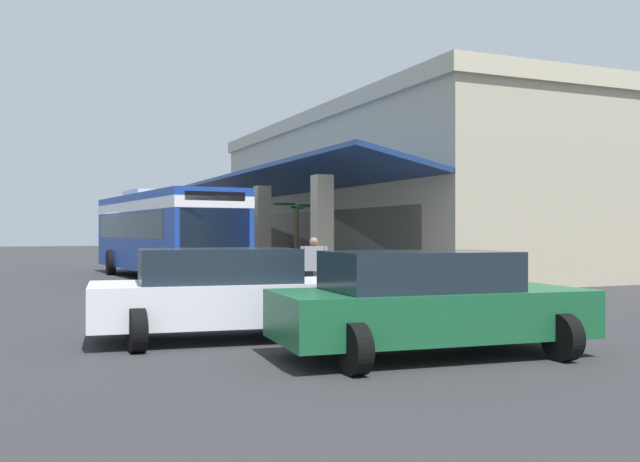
{
  "coord_description": "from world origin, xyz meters",
  "views": [
    {
      "loc": [
        29.3,
        -4.66,
        1.75
      ],
      "look_at": [
        7.67,
        4.68,
        1.76
      ],
      "focal_mm": 39.8,
      "sensor_mm": 36.0,
      "label": 1
    }
  ],
  "objects_px": {
    "parked_sedan_green": "(428,303)",
    "potted_palm": "(296,259)",
    "transit_bus": "(163,229)",
    "parked_sedan_white": "(227,293)",
    "pedestrian": "(314,267)"
  },
  "relations": [
    {
      "from": "parked_sedan_green",
      "to": "parked_sedan_white",
      "type": "distance_m",
      "value": 3.4
    },
    {
      "from": "parked_sedan_white",
      "to": "potted_palm",
      "type": "bearing_deg",
      "value": 154.08
    },
    {
      "from": "parked_sedan_green",
      "to": "potted_palm",
      "type": "xyz_separation_m",
      "value": [
        -15.65,
        4.18,
        -0.03
      ]
    },
    {
      "from": "parked_sedan_green",
      "to": "pedestrian",
      "type": "height_order",
      "value": "pedestrian"
    },
    {
      "from": "parked_sedan_white",
      "to": "parked_sedan_green",
      "type": "bearing_deg",
      "value": 38.97
    },
    {
      "from": "parked_sedan_white",
      "to": "pedestrian",
      "type": "distance_m",
      "value": 5.76
    },
    {
      "from": "pedestrian",
      "to": "potted_palm",
      "type": "height_order",
      "value": "potted_palm"
    },
    {
      "from": "transit_bus",
      "to": "parked_sedan_green",
      "type": "distance_m",
      "value": 18.09
    },
    {
      "from": "parked_sedan_green",
      "to": "potted_palm",
      "type": "relative_size",
      "value": 1.61
    },
    {
      "from": "parked_sedan_white",
      "to": "pedestrian",
      "type": "height_order",
      "value": "pedestrian"
    },
    {
      "from": "parked_sedan_green",
      "to": "pedestrian",
      "type": "xyz_separation_m",
      "value": [
        -7.24,
        1.32,
        0.14
      ]
    },
    {
      "from": "potted_palm",
      "to": "transit_bus",
      "type": "bearing_deg",
      "value": -118.86
    },
    {
      "from": "transit_bus",
      "to": "potted_palm",
      "type": "bearing_deg",
      "value": 61.14
    },
    {
      "from": "parked_sedan_white",
      "to": "pedestrian",
      "type": "relative_size",
      "value": 2.86
    },
    {
      "from": "parked_sedan_white",
      "to": "potted_palm",
      "type": "relative_size",
      "value": 1.63
    }
  ]
}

